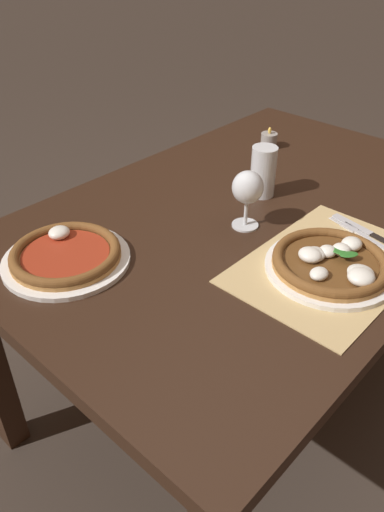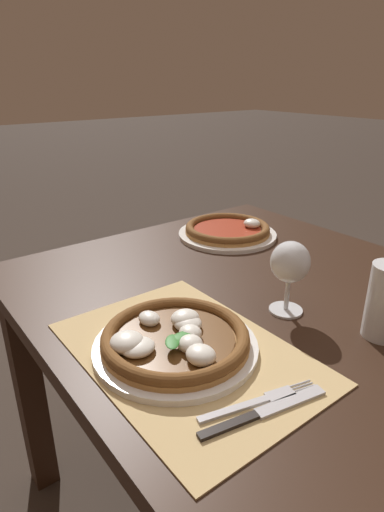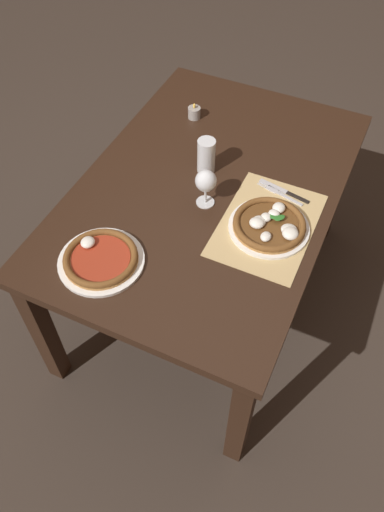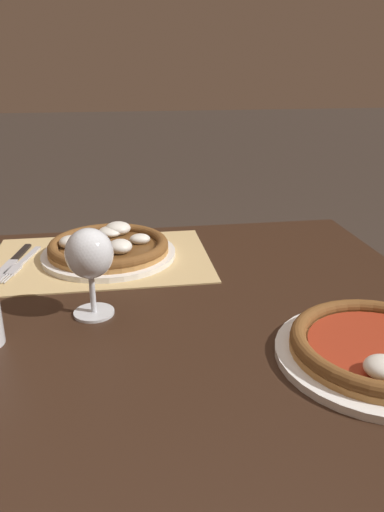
{
  "view_description": "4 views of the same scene",
  "coord_description": "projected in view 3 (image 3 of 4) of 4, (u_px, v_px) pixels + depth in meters",
  "views": [
    {
      "loc": [
        -1.0,
        -0.68,
        1.43
      ],
      "look_at": [
        -0.32,
        -0.05,
        0.78
      ],
      "focal_mm": 35.0,
      "sensor_mm": 36.0,
      "label": 1
    },
    {
      "loc": [
        0.41,
        -0.65,
        1.19
      ],
      "look_at": [
        -0.27,
        -0.13,
        0.83
      ],
      "focal_mm": 30.0,
      "sensor_mm": 36.0,
      "label": 2
    },
    {
      "loc": [
        -1.33,
        -0.54,
        2.1
      ],
      "look_at": [
        -0.38,
        -0.1,
        0.78
      ],
      "focal_mm": 35.0,
      "sensor_mm": 36.0,
      "label": 3
    },
    {
      "loc": [
        -0.14,
        0.76,
        1.15
      ],
      "look_at": [
        -0.27,
        -0.11,
        0.8
      ],
      "focal_mm": 35.0,
      "sensor_mm": 36.0,
      "label": 4
    }
  ],
  "objects": [
    {
      "name": "wine_glass",
      "position": [
        206.0,
        182.0,
        1.82
      ],
      "size": [
        0.08,
        0.08,
        0.16
      ],
      "color": "silver",
      "rests_on": "dining_table"
    },
    {
      "name": "fork",
      "position": [
        280.0,
        194.0,
        1.92
      ],
      "size": [
        0.07,
        0.2,
        0.0
      ],
      "color": "#B7B7BC",
      "rests_on": "paper_placemat"
    },
    {
      "name": "pint_glass",
      "position": [
        206.0,
        157.0,
        1.96
      ],
      "size": [
        0.07,
        0.07,
        0.15
      ],
      "color": "silver",
      "rests_on": "dining_table"
    },
    {
      "name": "paper_placemat",
      "position": [
        267.0,
        225.0,
        1.83
      ],
      "size": [
        0.47,
        0.33,
        0.0
      ],
      "primitive_type": "cube",
      "color": "tan",
      "rests_on": "dining_table"
    },
    {
      "name": "pizza_far",
      "position": [
        101.0,
        259.0,
        1.7
      ],
      "size": [
        0.3,
        0.3,
        0.05
      ],
      "color": "white",
      "rests_on": "dining_table"
    },
    {
      "name": "dining_table",
      "position": [
        208.0,
        203.0,
        2.03
      ],
      "size": [
        1.45,
        0.97,
        0.74
      ],
      "color": "black",
      "rests_on": "ground"
    },
    {
      "name": "pizza_near",
      "position": [
        270.0,
        225.0,
        1.79
      ],
      "size": [
        0.29,
        0.29,
        0.05
      ],
      "color": "white",
      "rests_on": "paper_placemat"
    },
    {
      "name": "ground_plane",
      "position": [
        205.0,
        293.0,
        2.53
      ],
      "size": [
        24.0,
        24.0,
        0.0
      ],
      "primitive_type": "plane",
      "color": "#382D26"
    },
    {
      "name": "votive_candle",
      "position": [
        194.0,
        113.0,
        2.21
      ],
      "size": [
        0.06,
        0.06,
        0.07
      ],
      "color": "gray",
      "rests_on": "dining_table"
    },
    {
      "name": "knife",
      "position": [
        284.0,
        191.0,
        1.93
      ],
      "size": [
        0.06,
        0.21,
        0.01
      ],
      "color": "black",
      "rests_on": "paper_placemat"
    }
  ]
}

